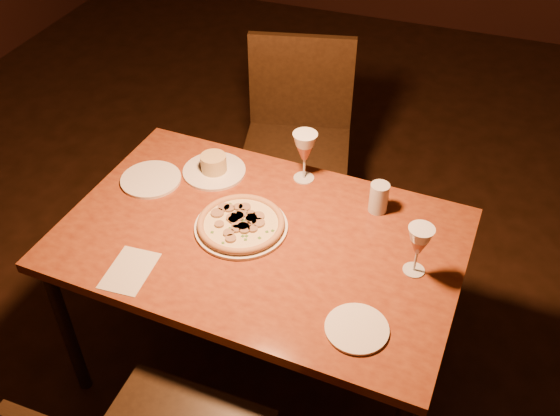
% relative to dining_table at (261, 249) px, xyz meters
% --- Properties ---
extents(floor, '(7.00, 7.00, 0.00)m').
position_rel_dining_table_xyz_m(floor, '(0.23, -0.04, -0.65)').
color(floor, '#321B10').
rests_on(floor, ground).
extents(dining_table, '(1.37, 0.92, 0.71)m').
position_rel_dining_table_xyz_m(dining_table, '(0.00, 0.00, 0.00)').
color(dining_table, brown).
rests_on(dining_table, floor).
extents(chair_far, '(0.56, 0.56, 0.97)m').
position_rel_dining_table_xyz_m(chair_far, '(-0.15, 0.83, -0.10)').
color(chair_far, black).
rests_on(chair_far, floor).
extents(pizza_plate, '(0.32, 0.32, 0.03)m').
position_rel_dining_table_xyz_m(pizza_plate, '(-0.07, 0.01, 0.08)').
color(pizza_plate, silver).
rests_on(pizza_plate, dining_table).
extents(ramekin_saucer, '(0.24, 0.24, 0.08)m').
position_rel_dining_table_xyz_m(ramekin_saucer, '(-0.29, 0.27, 0.09)').
color(ramekin_saucer, silver).
rests_on(ramekin_saucer, dining_table).
extents(wine_glass_far, '(0.09, 0.09, 0.20)m').
position_rel_dining_table_xyz_m(wine_glass_far, '(0.04, 0.34, 0.16)').
color(wine_glass_far, '#A65D45').
rests_on(wine_glass_far, dining_table).
extents(wine_glass_right, '(0.08, 0.08, 0.18)m').
position_rel_dining_table_xyz_m(wine_glass_right, '(0.51, 0.01, 0.15)').
color(wine_glass_right, '#A65D45').
rests_on(wine_glass_right, dining_table).
extents(water_tumbler, '(0.07, 0.07, 0.11)m').
position_rel_dining_table_xyz_m(water_tumbler, '(0.34, 0.26, 0.12)').
color(water_tumbler, '#B3BDC4').
rests_on(water_tumbler, dining_table).
extents(side_plate_left, '(0.22, 0.22, 0.01)m').
position_rel_dining_table_xyz_m(side_plate_left, '(-0.49, 0.14, 0.07)').
color(side_plate_left, silver).
rests_on(side_plate_left, dining_table).
extents(side_plate_near, '(0.18, 0.18, 0.01)m').
position_rel_dining_table_xyz_m(side_plate_near, '(0.40, -0.27, 0.07)').
color(side_plate_near, silver).
rests_on(side_plate_near, dining_table).
extents(menu_card, '(0.14, 0.20, 0.00)m').
position_rel_dining_table_xyz_m(menu_card, '(-0.33, -0.29, 0.06)').
color(menu_card, beige).
rests_on(menu_card, dining_table).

